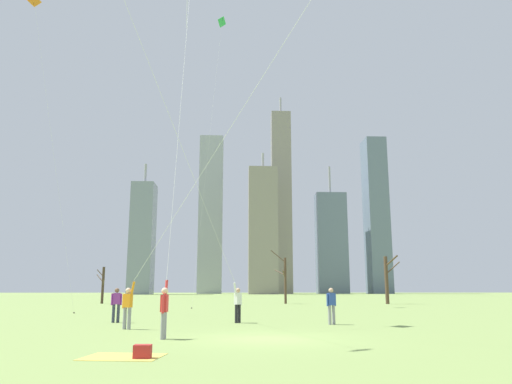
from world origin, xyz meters
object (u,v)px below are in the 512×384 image
Objects in this scene: distant_kite_drifting_left_green at (220,39)px; picnic_spot at (134,354)px; kite_flyer_far_back_yellow at (155,261)px; distant_kite_drifting_right_orange at (38,29)px; kite_flyer_foreground_left_white at (173,206)px; bare_tree_rightmost at (103,284)px; bare_tree_left_of_center at (285,278)px; bystander_strolling_midfield at (116,303)px; bystander_watching_nearby at (331,304)px; bare_tree_far_right_edge at (387,277)px; kite_flyer_foreground_right_pink at (218,250)px.

distant_kite_drifting_left_green reaches higher than picnic_spot.
kite_flyer_far_back_yellow is 24.21m from distant_kite_drifting_right_orange.
kite_flyer_foreground_left_white is 4.57× the size of bare_tree_rightmost.
picnic_spot is at bearing -100.79° from bare_tree_left_of_center.
bystander_strolling_midfield is 32.01m from bare_tree_left_of_center.
distant_kite_drifting_left_green is at bearing -129.53° from bare_tree_left_of_center.
kite_flyer_far_back_yellow is at bearing -63.31° from bystander_strolling_midfield.
bystander_strolling_midfield is 22.18m from distant_kite_drifting_right_orange.
picnic_spot is (3.25, -12.31, -0.81)m from bystander_strolling_midfield.
kite_flyer_foreground_left_white reaches higher than kite_flyer_far_back_yellow.
bare_tree_far_right_edge is at bearing 68.07° from bystander_watching_nearby.
kite_flyer_foreground_left_white is 7.40m from picnic_spot.
bare_tree_far_right_edge is at bearing 33.43° from distant_kite_drifting_right_orange.
bare_tree_rightmost is (-13.45, 32.64, -1.24)m from kite_flyer_foreground_right_pink.
picnic_spot is at bearing -91.47° from distant_kite_drifting_left_green.
bystander_watching_nearby is 0.41× the size of bare_tree_rightmost.
distant_kite_drifting_right_orange is 40.40m from bare_tree_far_right_edge.
kite_flyer_foreground_right_pink reaches higher than picnic_spot.
kite_flyer_foreground_left_white is at bearing -72.36° from bare_tree_rightmost.
bystander_watching_nearby is at bearing 23.32° from kite_flyer_far_back_yellow.
distant_kite_drifting_right_orange reaches higher than kite_flyer_far_back_yellow.
kite_flyer_foreground_right_pink is 5.70m from bystander_watching_nearby.
picnic_spot is 0.50× the size of bare_tree_rightmost.
bare_tree_left_of_center is (7.18, 8.71, -23.55)m from distant_kite_drifting_left_green.
bare_tree_left_of_center is 1.47× the size of bare_tree_rightmost.
bare_tree_left_of_center is 11.01m from bare_tree_far_right_edge.
distant_kite_drifting_right_orange is (-18.45, 10.04, 18.78)m from bystander_watching_nearby.
distant_kite_drifting_right_orange is at bearing -134.12° from distant_kite_drifting_left_green.
bare_tree_far_right_edge is (22.21, 28.50, 1.88)m from bystander_strolling_midfield.
kite_flyer_foreground_left_white is 39.75m from bare_tree_far_right_edge.
distant_kite_drifting_left_green reaches higher than bare_tree_far_right_edge.
bystander_watching_nearby is 0.32× the size of bare_tree_far_right_edge.
kite_flyer_foreground_left_white is 39.33m from bare_tree_rightmost.
bare_tree_left_of_center is at bearing 87.72° from bystander_watching_nearby.
distant_kite_drifting_left_green reaches higher than kite_flyer_far_back_yellow.
distant_kite_drifting_left_green is at bearing -37.66° from bare_tree_rightmost.
kite_flyer_foreground_left_white is at bearing -108.14° from kite_flyer_foreground_right_pink.
kite_flyer_far_back_yellow is 35.30m from distant_kite_drifting_left_green.
bystander_watching_nearby is 12.57m from picnic_spot.
kite_flyer_foreground_right_pink is 34.79m from bare_tree_far_right_edge.
distant_kite_drifting_right_orange is 30.72m from picnic_spot.
bare_tree_left_of_center reaches higher than bare_tree_rightmost.
bare_tree_far_right_edge is at bearing 21.98° from distant_kite_drifting_left_green.
distant_kite_drifting_right_orange is 4.40× the size of bare_tree_far_right_edge.
picnic_spot is at bearing -75.21° from bystander_strolling_midfield.
kite_flyer_far_back_yellow reaches higher than bystander_watching_nearby.
distant_kite_drifting_right_orange is at bearing 128.58° from kite_flyer_foreground_left_white.
bystander_watching_nearby is 34.70m from distant_kite_drifting_left_green.
distant_kite_drifting_left_green is at bearing 45.88° from distant_kite_drifting_right_orange.
distant_kite_drifting_right_orange is 0.77× the size of distant_kite_drifting_left_green.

